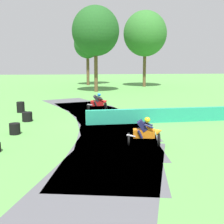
{
  "coord_description": "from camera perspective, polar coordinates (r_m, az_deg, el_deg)",
  "views": [
    {
      "loc": [
        -1.78,
        -18.47,
        4.03
      ],
      "look_at": [
        -0.01,
        -0.81,
        0.9
      ],
      "focal_mm": 48.93,
      "sensor_mm": 36.0,
      "label": 1
    }
  ],
  "objects": [
    {
      "name": "ground_plane",
      "position": [
        18.99,
        -0.22,
        -2.25
      ],
      "size": [
        120.0,
        120.0,
        0.0
      ],
      "primitive_type": "plane",
      "color": "#569947"
    },
    {
      "name": "track_asphalt",
      "position": [
        18.89,
        -2.36,
        -2.31
      ],
      "size": [
        8.05,
        26.28,
        0.01
      ],
      "color": "#515156",
      "rests_on": "ground"
    },
    {
      "name": "safety_barrier",
      "position": [
        20.53,
        15.44,
        -0.41
      ],
      "size": [
        14.34,
        1.18,
        0.9
      ],
      "primitive_type": "cube",
      "rotation": [
        0.0,
        0.0,
        -1.51
      ],
      "color": "#239375",
      "rests_on": "ground"
    },
    {
      "name": "motorcycle_lead_orange",
      "position": [
        14.22,
        6.3,
        -3.76
      ],
      "size": [
        1.71,
        0.89,
        1.42
      ],
      "color": "black",
      "rests_on": "ground"
    },
    {
      "name": "motorcycle_chase_red",
      "position": [
        23.77,
        -2.62,
        1.83
      ],
      "size": [
        1.69,
        0.94,
        1.42
      ],
      "color": "black",
      "rests_on": "ground"
    },
    {
      "name": "tire_stack_mid_a",
      "position": [
        17.21,
        -17.71,
        -3.0
      ],
      "size": [
        0.58,
        0.58,
        0.6
      ],
      "color": "black",
      "rests_on": "ground"
    },
    {
      "name": "tire_stack_mid_b",
      "position": [
        20.5,
        -15.56,
        -0.86
      ],
      "size": [
        0.65,
        0.65,
        0.6
      ],
      "color": "black",
      "rests_on": "ground"
    },
    {
      "name": "tire_stack_far",
      "position": [
        24.01,
        -16.7,
        0.88
      ],
      "size": [
        0.58,
        0.58,
        0.8
      ],
      "color": "black",
      "rests_on": "ground"
    },
    {
      "name": "tree_far_left",
      "position": [
        44.51,
        6.2,
        14.34
      ],
      "size": [
        6.07,
        6.07,
        10.66
      ],
      "color": "brown",
      "rests_on": "ground"
    },
    {
      "name": "tree_far_right",
      "position": [
        46.89,
        -4.59,
        12.49
      ],
      "size": [
        4.05,
        4.05,
        8.28
      ],
      "color": "brown",
      "rests_on": "ground"
    },
    {
      "name": "tree_mid_rise",
      "position": [
        37.41,
        -3.08,
        14.86
      ],
      "size": [
        5.61,
        5.61,
        10.18
      ],
      "color": "brown",
      "rests_on": "ground"
    },
    {
      "name": "tree_behind_barrier",
      "position": [
        48.13,
        -3.02,
        13.4
      ],
      "size": [
        4.13,
        4.13,
        9.13
      ],
      "color": "brown",
      "rests_on": "ground"
    }
  ]
}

